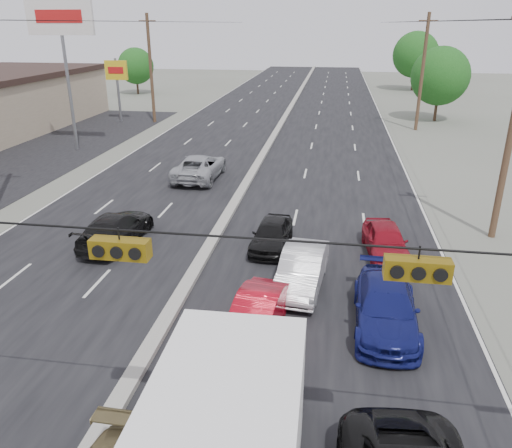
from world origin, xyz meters
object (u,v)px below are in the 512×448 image
Objects in this scene: pole_sign_far at (117,75)px; queue_car_a at (271,234)px; tree_right_far at (416,55)px; queue_car_d at (386,307)px; queue_car_e at (386,241)px; pole_sign_billboard at (61,27)px; queue_car_b at (302,269)px; tree_left_far at (136,66)px; oncoming_far at (199,167)px; tree_right_mid at (440,76)px; oncoming_near at (116,229)px; utility_pole_right_c at (422,72)px; utility_pole_left_c at (151,68)px; red_sedan at (256,315)px.

pole_sign_far reaches higher than queue_car_a.
tree_right_far reaches higher than queue_car_d.
queue_car_e is (23.46, -27.84, -3.74)m from pole_sign_far.
pole_sign_billboard is at bearing 138.13° from queue_car_e.
queue_car_b is (-11.80, -61.04, -4.25)m from tree_right_far.
tree_left_far reaches higher than oncoming_far.
queue_car_b is 0.90× the size of queue_car_d.
tree_right_mid is 38.62m from oncoming_near.
tree_right_far is at bearing 54.01° from pole_sign_billboard.
tree_right_far reaches higher than oncoming_far.
pole_sign_far is at bearing 126.07° from queue_car_d.
utility_pole_right_c is at bearing 23.96° from pole_sign_billboard.
queue_car_b is 8.80m from oncoming_near.
queue_car_d is at bearing -61.40° from tree_left_far.
tree_left_far is 1.27× the size of queue_car_d.
oncoming_near is at bearing -73.62° from utility_pole_left_c.
red_sedan is at bearing -60.95° from pole_sign_far.
utility_pole_right_c reaches higher than red_sedan.
oncoming_far is (-19.10, -48.12, -4.20)m from tree_right_far.
pole_sign_far is at bearing 127.84° from queue_car_a.
queue_car_d is at bearing 124.75° from oncoming_far.
pole_sign_billboard reaches higher than tree_right_far.
oncoming_far is at bearing -62.59° from utility_pole_left_c.
oncoming_far is at bearing 125.18° from queue_car_d.
queue_car_e is at bearing -100.25° from utility_pole_right_c.
utility_pole_left_c is at bearing 122.58° from queue_car_a.
pole_sign_billboard is 34.35m from tree_right_mid.
tree_right_mid is 1.49× the size of queue_car_d.
utility_pole_right_c is (25.00, 0.00, 0.00)m from utility_pole_left_c.
queue_car_b is at bearing -106.68° from tree_right_mid.
utility_pole_left_c is at bearing 0.00° from pole_sign_far.
red_sedan is (-13.00, -64.21, -4.32)m from tree_right_far.
utility_pole_right_c is 5.64m from tree_right_mid.
oncoming_near is (8.33, -28.33, -4.42)m from utility_pole_left_c.
tree_right_mid is 33.89m from queue_car_e.
queue_car_b is 1.09× the size of queue_car_e.
queue_car_b is at bearing -45.52° from pole_sign_billboard.
tree_right_far reaches higher than queue_car_a.
tree_left_far is at bearing 103.19° from pole_sign_billboard.
utility_pole_left_c is at bearing -61.67° from oncoming_far.
pole_sign_far is 1.11× the size of oncoming_far.
tree_left_far is 0.75× the size of tree_right_far.
queue_car_e is 0.73× the size of oncoming_far.
pole_sign_far is 39.31m from red_sedan.
utility_pole_right_c reaches higher than queue_car_e.
tree_left_far is at bearing -62.71° from oncoming_far.
tree_right_mid is 35.23m from queue_car_a.
red_sedan reaches higher than queue_car_a.
tree_left_far is at bearing 122.60° from queue_car_b.
utility_pole_left_c is 2.32× the size of queue_car_b.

